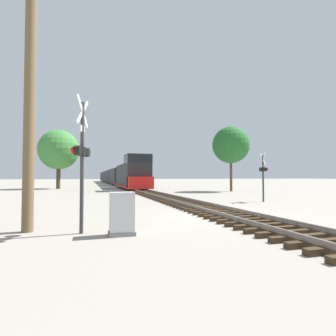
# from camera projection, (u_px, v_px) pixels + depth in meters

# --- Properties ---
(ground_plane) EXTENTS (400.00, 400.00, 0.00)m
(ground_plane) POSITION_uv_depth(u_px,v_px,m) (222.00, 215.00, 12.30)
(ground_plane) COLOR gray
(rail_track_bed) EXTENTS (2.60, 160.00, 0.31)m
(rail_track_bed) POSITION_uv_depth(u_px,v_px,m) (222.00, 212.00, 12.30)
(rail_track_bed) COLOR #382819
(rail_track_bed) RESTS_ON ground
(freight_train) EXTENTS (3.11, 80.25, 4.63)m
(freight_train) POSITION_uv_depth(u_px,v_px,m) (113.00, 176.00, 67.93)
(freight_train) COLOR #232326
(freight_train) RESTS_ON ground
(crossing_signal_near) EXTENTS (0.60, 1.00, 4.34)m
(crossing_signal_near) POSITION_uv_depth(u_px,v_px,m) (81.00, 155.00, 8.35)
(crossing_signal_near) COLOR #333333
(crossing_signal_near) RESTS_ON ground
(crossing_signal_far) EXTENTS (0.52, 1.01, 3.50)m
(crossing_signal_far) POSITION_uv_depth(u_px,v_px,m) (263.00, 172.00, 18.80)
(crossing_signal_far) COLOR #333333
(crossing_signal_far) RESTS_ON ground
(relay_cabinet) EXTENTS (0.80, 0.57, 1.32)m
(relay_cabinet) POSITION_uv_depth(u_px,v_px,m) (122.00, 214.00, 8.05)
(relay_cabinet) COLOR slate
(relay_cabinet) RESTS_ON ground
(utility_pole) EXTENTS (1.80, 0.36, 9.95)m
(utility_pole) POSITION_uv_depth(u_px,v_px,m) (30.00, 78.00, 8.66)
(utility_pole) COLOR brown
(utility_pole) RESTS_ON ground
(tree_far_right) EXTENTS (4.57, 4.57, 8.03)m
(tree_far_right) POSITION_uv_depth(u_px,v_px,m) (231.00, 145.00, 32.38)
(tree_far_right) COLOR brown
(tree_far_right) RESTS_ON ground
(tree_mid_background) EXTENTS (5.92, 5.92, 8.81)m
(tree_mid_background) POSITION_uv_depth(u_px,v_px,m) (59.00, 150.00, 39.12)
(tree_mid_background) COLOR #473521
(tree_mid_background) RESTS_ON ground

